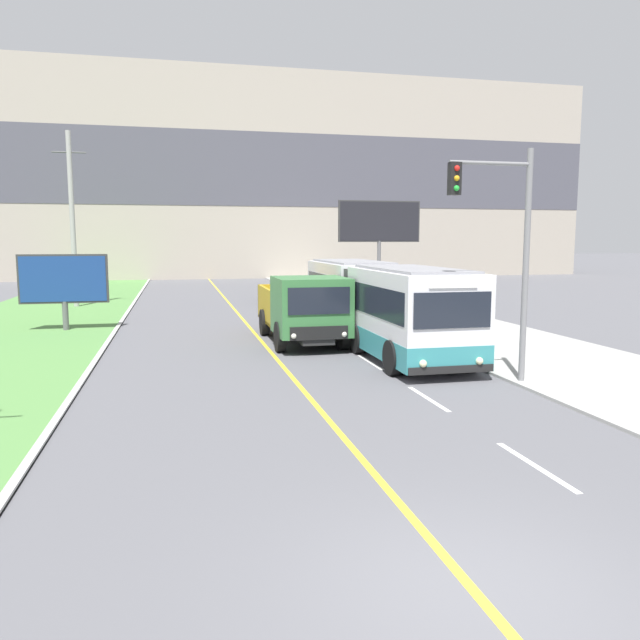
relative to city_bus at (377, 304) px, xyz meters
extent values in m
plane|color=#56565B|center=(-3.96, -15.41, -1.49)|extent=(300.00, 300.00, 0.00)
cube|color=gold|center=(-3.96, -15.41, -1.49)|extent=(0.14, 140.00, 0.01)
cube|color=silver|center=(-1.21, -12.21, -1.49)|extent=(0.12, 2.40, 0.01)
cube|color=silver|center=(-1.21, -7.61, -1.49)|extent=(0.12, 2.40, 0.01)
cube|color=silver|center=(-1.21, -3.01, -1.49)|extent=(0.12, 2.40, 0.01)
cube|color=silver|center=(-1.21, 1.59, -1.49)|extent=(0.12, 2.40, 0.01)
cube|color=silver|center=(-1.21, 6.19, -1.49)|extent=(0.12, 2.40, 0.01)
cube|color=silver|center=(-1.21, 10.79, -1.49)|extent=(0.12, 2.40, 0.01)
cube|color=silver|center=(-1.21, 15.39, -1.49)|extent=(0.12, 2.40, 0.01)
cube|color=#A89E8E|center=(-3.96, 44.05, 8.59)|extent=(80.00, 8.00, 20.16)
cube|color=#4C4C56|center=(-3.96, 40.03, 9.09)|extent=(80.00, 0.04, 7.06)
cube|color=silver|center=(0.00, -3.33, 0.07)|extent=(2.47, 5.80, 2.58)
cube|color=teal|center=(0.00, -3.33, -0.87)|extent=(2.49, 5.82, 0.70)
cube|color=black|center=(0.00, -3.33, 0.46)|extent=(2.49, 5.34, 0.90)
cube|color=gray|center=(0.00, -3.33, 1.40)|extent=(2.10, 5.22, 0.08)
cube|color=silver|center=(0.00, 3.37, 0.07)|extent=(2.47, 5.80, 2.58)
cube|color=teal|center=(0.00, 3.37, -0.87)|extent=(2.49, 5.82, 0.70)
cube|color=black|center=(0.00, 3.37, 0.46)|extent=(2.49, 5.34, 0.90)
cube|color=gray|center=(0.00, 3.37, 1.40)|extent=(2.10, 5.22, 0.08)
cube|color=#474747|center=(0.00, 0.02, 0.07)|extent=(2.27, 0.90, 2.37)
cube|color=black|center=(0.00, -6.25, 0.46)|extent=(2.17, 0.04, 0.95)
cube|color=black|center=(0.00, -6.26, -1.12)|extent=(2.42, 0.06, 0.20)
sphere|color=#F4EAB2|center=(-0.80, -6.27, -0.92)|extent=(0.20, 0.20, 0.20)
sphere|color=#F4EAB2|center=(0.80, -6.27, -0.92)|extent=(0.20, 0.20, 0.20)
cube|color=white|center=(0.00, -6.25, 1.18)|extent=(1.36, 0.04, 0.28)
cylinder|color=black|center=(-1.17, -4.96, -0.99)|extent=(0.28, 1.00, 1.00)
cylinder|color=black|center=(1.17, -4.96, -0.99)|extent=(0.28, 1.00, 1.00)
cylinder|color=black|center=(-1.17, -1.48, -0.99)|extent=(0.28, 1.00, 1.00)
cylinder|color=black|center=(1.17, -1.48, -0.99)|extent=(0.28, 1.00, 1.00)
cylinder|color=black|center=(-1.17, 3.95, -0.99)|extent=(0.28, 1.00, 1.00)
cylinder|color=black|center=(1.17, 3.95, -0.99)|extent=(0.28, 1.00, 1.00)
cube|color=black|center=(-2.53, 1.63, -1.05)|extent=(1.09, 6.57, 0.20)
cube|color=#38753D|center=(-2.53, -0.36, 0.03)|extent=(2.42, 2.59, 1.96)
cube|color=black|center=(-2.53, -1.67, 0.33)|extent=(2.05, 0.04, 0.88)
cube|color=black|center=(-2.53, -1.68, -0.73)|extent=(1.93, 0.06, 0.44)
sphere|color=silver|center=(-3.38, -1.69, -0.80)|extent=(0.18, 0.18, 0.18)
sphere|color=silver|center=(-1.68, -1.69, -0.80)|extent=(0.18, 0.18, 0.18)
cube|color=#B7931E|center=(-2.53, 3.05, -0.89)|extent=(2.29, 3.73, 0.12)
cube|color=#B7931E|center=(-3.62, 3.05, -0.26)|extent=(0.12, 3.73, 1.37)
cube|color=#B7931E|center=(-1.44, 3.05, -0.26)|extent=(0.12, 3.73, 1.37)
cube|color=#B7931E|center=(-2.53, 1.25, -0.26)|extent=(2.29, 0.12, 1.37)
cube|color=#B7931E|center=(-2.53, 4.86, -0.26)|extent=(2.29, 0.12, 1.37)
cube|color=#B7931E|center=(-2.53, 1.25, 0.55)|extent=(2.29, 0.12, 0.24)
cylinder|color=black|center=(-3.64, -0.61, -0.97)|extent=(0.30, 1.04, 1.04)
cylinder|color=black|center=(-1.42, -0.61, -0.97)|extent=(0.30, 1.04, 1.04)
cylinder|color=black|center=(-3.64, 3.24, -0.97)|extent=(0.30, 1.04, 1.04)
cylinder|color=black|center=(-1.42, 3.24, -0.97)|extent=(0.30, 1.04, 1.04)
cube|color=black|center=(-0.38, 16.16, -1.00)|extent=(1.80, 4.30, 0.61)
cube|color=black|center=(-0.38, 16.27, -0.37)|extent=(1.53, 2.37, 0.65)
cylinder|color=black|center=(-1.19, 14.87, -1.18)|extent=(0.18, 0.62, 0.62)
cylinder|color=black|center=(0.43, 14.87, -1.18)|extent=(0.18, 0.62, 0.62)
cylinder|color=black|center=(-1.19, 17.45, -1.18)|extent=(0.18, 0.62, 0.62)
cylinder|color=black|center=(0.43, 17.45, -1.18)|extent=(0.18, 0.62, 0.62)
cylinder|color=#9E9E99|center=(-12.59, 16.23, 3.38)|extent=(0.28, 0.28, 9.75)
cylinder|color=#4C4C4C|center=(-12.59, 16.23, 7.08)|extent=(1.80, 0.08, 0.08)
cylinder|color=slate|center=(1.82, -6.65, 1.54)|extent=(0.16, 0.16, 6.07)
cylinder|color=slate|center=(0.72, -6.65, 4.18)|extent=(2.20, 0.10, 0.10)
cube|color=black|center=(-0.24, -6.65, 3.78)|extent=(0.28, 0.24, 0.80)
sphere|color=red|center=(-0.24, -6.78, 4.02)|extent=(0.14, 0.14, 0.14)
sphere|color=orange|center=(-0.24, -6.78, 3.78)|extent=(0.14, 0.14, 0.14)
sphere|color=green|center=(-0.24, -6.78, 3.54)|extent=(0.14, 0.14, 0.14)
cylinder|color=#59595B|center=(5.76, 17.26, 0.37)|extent=(0.24, 0.24, 3.73)
cube|color=#333333|center=(5.76, 17.26, 3.47)|extent=(5.41, 0.20, 2.62)
cube|color=black|center=(5.76, 17.15, 3.47)|extent=(5.25, 0.02, 2.46)
cylinder|color=#59595B|center=(-11.58, 6.42, -0.88)|extent=(0.24, 0.24, 1.23)
cube|color=#333333|center=(-11.58, 6.42, 0.68)|extent=(3.54, 0.20, 2.04)
cube|color=navy|center=(-11.58, 6.31, 0.68)|extent=(3.38, 0.02, 1.88)
cylinder|color=silver|center=(2.53, -2.49, -1.19)|extent=(0.93, 0.93, 0.45)
sphere|color=#477A38|center=(2.53, -2.49, -0.70)|extent=(0.74, 0.74, 0.74)
cylinder|color=silver|center=(2.39, 1.16, -1.20)|extent=(0.94, 0.94, 0.43)
sphere|color=#477A38|center=(2.39, 1.16, -0.72)|extent=(0.75, 0.75, 0.75)
cylinder|color=silver|center=(2.42, 4.81, -1.18)|extent=(0.87, 0.87, 0.47)
sphere|color=#477A38|center=(2.42, 4.81, -0.71)|extent=(0.70, 0.70, 0.70)
cylinder|color=silver|center=(2.42, 8.47, -1.17)|extent=(0.84, 0.84, 0.49)
sphere|color=#477A38|center=(2.42, 8.47, -0.69)|extent=(0.67, 0.67, 0.67)
camera|label=1|loc=(-7.00, -21.21, 2.28)|focal=35.00mm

